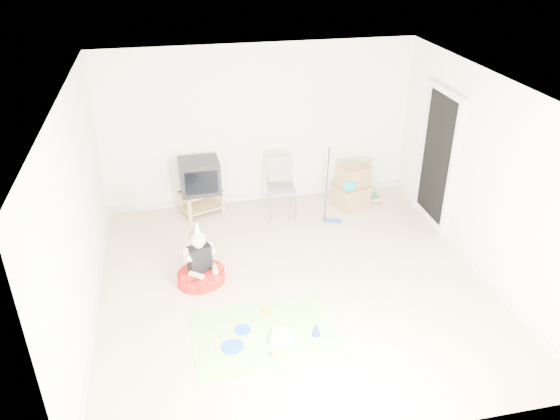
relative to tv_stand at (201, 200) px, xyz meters
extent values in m
plane|color=#CEB394|center=(1.01, -2.18, -0.24)|extent=(5.00, 5.00, 0.00)
cube|color=black|center=(3.49, -0.98, 0.78)|extent=(0.02, 0.90, 2.05)
cube|color=#AA7E4D|center=(0.00, 0.00, 0.14)|extent=(0.74, 0.60, 0.03)
cube|color=#AA7E4D|center=(0.00, 0.00, -0.12)|extent=(0.74, 0.60, 0.03)
cube|color=#AA7E4D|center=(-0.21, -0.26, -0.04)|extent=(0.06, 0.06, 0.40)
cube|color=#AA7E4D|center=(0.33, -0.06, -0.04)|extent=(0.06, 0.06, 0.40)
cube|color=#AA7E4D|center=(-0.33, 0.06, -0.04)|extent=(0.06, 0.06, 0.40)
cube|color=#AA7E4D|center=(0.21, 0.26, -0.04)|extent=(0.06, 0.06, 0.40)
cube|color=black|center=(0.00, 0.00, 0.42)|extent=(0.63, 0.52, 0.53)
cube|color=gray|center=(1.25, -0.28, 0.22)|extent=(0.46, 0.44, 0.03)
cylinder|color=gray|center=(1.06, -0.27, 0.23)|extent=(0.02, 0.02, 0.95)
cylinder|color=gray|center=(1.44, -0.29, 0.23)|extent=(0.02, 0.02, 0.95)
cube|color=#A2794E|center=(2.45, -0.21, -0.07)|extent=(0.62, 0.55, 0.34)
cube|color=#A2794E|center=(2.49, -0.17, 0.26)|extent=(0.56, 0.51, 0.32)
ellipsoid|color=#0D9399|center=(2.35, -0.37, 0.19)|extent=(0.23, 0.16, 0.18)
cube|color=#224AAB|center=(1.99, -0.70, -0.23)|extent=(0.30, 0.20, 0.03)
cylinder|color=black|center=(1.99, -0.70, 0.34)|extent=(0.16, 0.37, 1.12)
cube|color=#287947|center=(2.87, -0.16, -0.23)|extent=(0.25, 0.30, 0.03)
cube|color=#A12234|center=(2.87, -0.16, -0.20)|extent=(0.22, 0.27, 0.03)
cube|color=#C9B38E|center=(2.87, -0.16, -0.17)|extent=(0.19, 0.24, 0.03)
cube|color=#287947|center=(2.87, -0.16, -0.14)|extent=(0.18, 0.23, 0.03)
cylinder|color=#A6140F|center=(-0.17, -1.90, -0.15)|extent=(0.81, 0.81, 0.17)
cube|color=black|center=(-0.17, -1.90, 0.12)|extent=(0.33, 0.25, 0.38)
sphere|color=#CFAE8A|center=(-0.17, -1.90, 0.42)|extent=(0.26, 0.26, 0.20)
cone|color=white|center=(-0.17, -1.90, 0.60)|extent=(0.11, 0.11, 0.15)
cube|color=#E73084|center=(0.46, -3.07, -0.24)|extent=(1.68, 1.23, 0.01)
cube|color=white|center=(0.65, -3.22, -0.20)|extent=(0.34, 0.31, 0.07)
cube|color=#39A156|center=(0.65, -3.22, -0.23)|extent=(0.34, 0.31, 0.01)
cylinder|color=beige|center=(0.54, -3.22, -0.13)|extent=(0.01, 0.01, 0.07)
cylinder|color=beige|center=(0.58, -3.24, -0.13)|extent=(0.01, 0.01, 0.07)
cylinder|color=beige|center=(0.61, -3.25, -0.13)|extent=(0.01, 0.01, 0.07)
cylinder|color=beige|center=(0.65, -3.27, -0.13)|extent=(0.01, 0.01, 0.07)
cylinder|color=beige|center=(0.68, -3.28, -0.13)|extent=(0.01, 0.01, 0.07)
cylinder|color=beige|center=(0.72, -3.30, -0.13)|extent=(0.01, 0.01, 0.07)
cylinder|color=beige|center=(0.57, -3.14, -0.13)|extent=(0.01, 0.01, 0.07)
cylinder|color=beige|center=(0.61, -3.16, -0.13)|extent=(0.01, 0.01, 0.07)
cylinder|color=beige|center=(0.65, -3.17, -0.13)|extent=(0.01, 0.01, 0.07)
cylinder|color=beige|center=(0.68, -3.19, -0.13)|extent=(0.01, 0.01, 0.07)
cylinder|color=beige|center=(0.72, -3.20, -0.13)|extent=(0.01, 0.01, 0.07)
cylinder|color=beige|center=(0.75, -3.21, -0.13)|extent=(0.01, 0.01, 0.07)
cylinder|color=blue|center=(0.22, -2.95, -0.23)|extent=(0.21, 0.21, 0.01)
cylinder|color=blue|center=(0.07, -3.21, -0.23)|extent=(0.29, 0.29, 0.01)
cylinder|color=orange|center=(0.55, -2.72, -0.20)|extent=(0.07, 0.07, 0.08)
cylinder|color=orange|center=(0.49, -3.44, -0.20)|extent=(0.08, 0.08, 0.07)
cone|color=#16299F|center=(1.04, -3.20, -0.16)|extent=(0.13, 0.13, 0.16)
camera|label=1|loc=(-0.37, -7.85, 4.03)|focal=35.00mm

